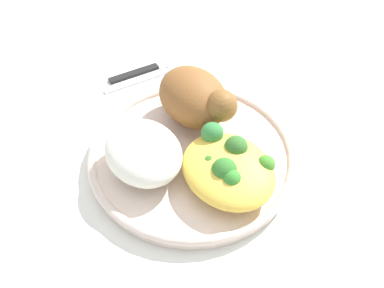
{
  "coord_description": "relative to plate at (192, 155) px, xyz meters",
  "views": [
    {
      "loc": [
        0.28,
        -0.18,
        0.39
      ],
      "look_at": [
        0.0,
        0.0,
        0.03
      ],
      "focal_mm": 38.33,
      "sensor_mm": 36.0,
      "label": 1
    }
  ],
  "objects": [
    {
      "name": "knife",
      "position": [
        -0.19,
        0.05,
        -0.01
      ],
      "size": [
        0.02,
        0.19,
        0.01
      ],
      "color": "black",
      "rests_on": "ground_plane"
    },
    {
      "name": "fork",
      "position": [
        -0.17,
        0.04,
        -0.01
      ],
      "size": [
        0.02,
        0.14,
        0.01
      ],
      "color": "silver",
      "rests_on": "ground_plane"
    },
    {
      "name": "rice_pile",
      "position": [
        -0.01,
        -0.06,
        0.03
      ],
      "size": [
        0.1,
        0.08,
        0.05
      ],
      "primitive_type": "ellipsoid",
      "color": "white",
      "rests_on": "plate"
    },
    {
      "name": "ground_plane",
      "position": [
        0.0,
        0.0,
        -0.01
      ],
      "size": [
        2.0,
        2.0,
        0.0
      ],
      "primitive_type": "plane",
      "color": "silver"
    },
    {
      "name": "plate",
      "position": [
        0.0,
        0.0,
        0.0
      ],
      "size": [
        0.25,
        0.25,
        0.02
      ],
      "color": "beige",
      "rests_on": "ground_plane"
    },
    {
      "name": "roasted_chicken",
      "position": [
        -0.05,
        0.03,
        0.04
      ],
      "size": [
        0.12,
        0.08,
        0.06
      ],
      "color": "brown",
      "rests_on": "plate"
    },
    {
      "name": "mac_cheese_with_broccoli",
      "position": [
        0.06,
        0.01,
        0.03
      ],
      "size": [
        0.12,
        0.1,
        0.04
      ],
      "color": "yellow",
      "rests_on": "plate"
    }
  ]
}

